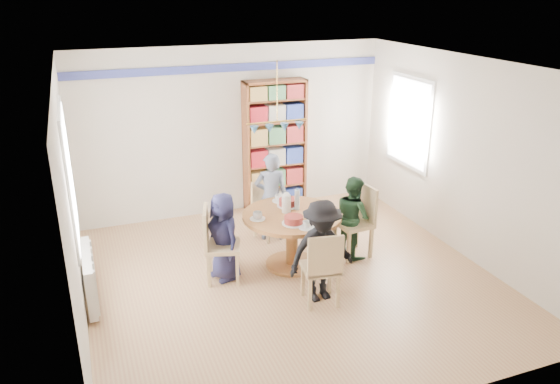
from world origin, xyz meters
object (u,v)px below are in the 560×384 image
chair_left (216,241)px  chair_right (359,217)px  person_far (271,197)px  radiator (90,277)px  chair_far (266,206)px  chair_near (323,266)px  bookshelf (275,147)px  person_right (353,216)px  person_near (321,251)px  person_left (224,236)px  dining_table (292,227)px

chair_left → chair_right: (2.02, 0.00, 0.01)m
person_far → radiator: bearing=35.6°
chair_far → chair_near: (-0.03, -2.03, 0.05)m
bookshelf → chair_near: bearing=-100.1°
person_right → person_near: size_ratio=0.91×
person_left → chair_left: bearing=-91.5°
chair_far → person_far: (0.04, -0.11, 0.19)m
chair_left → person_near: 1.36m
dining_table → person_left: size_ratio=1.13×
person_left → bookshelf: (1.43, 2.00, 0.48)m
person_far → person_near: (-0.02, -1.78, -0.03)m
dining_table → person_left: bearing=179.3°
person_left → person_right: person_left is taller
person_near → bookshelf: bookshelf is taller
chair_left → bookshelf: size_ratio=0.46×
person_right → bookshelf: bearing=4.6°
person_left → bookshelf: size_ratio=0.54×
dining_table → person_far: (0.03, 0.89, 0.10)m
chair_left → chair_near: bearing=-45.4°
chair_far → person_right: (0.91, -0.99, 0.10)m
dining_table → bookshelf: (0.50, 2.01, 0.50)m
chair_left → person_left: 0.12m
person_right → person_far: bearing=38.1°
dining_table → chair_near: (-0.04, -1.03, -0.04)m
dining_table → radiator: bearing=-179.2°
person_right → person_left: bearing=83.2°
chair_right → person_left: size_ratio=0.87×
chair_right → person_near: person_near is taller
chair_near → person_left: person_left is taller
person_far → chair_right: bearing=152.6°
person_near → bookshelf: 2.97m
radiator → chair_left: size_ratio=1.01×
dining_table → chair_left: bearing=-179.0°
radiator → person_left: bearing=1.6°
radiator → dining_table: dining_table is taller
chair_left → bookshelf: (1.54, 2.03, 0.51)m
dining_table → chair_left: chair_left is taller
radiator → person_far: person_far is taller
chair_left → person_left: size_ratio=0.86×
bookshelf → chair_far: bearing=-117.0°
chair_right → person_far: bearing=136.5°
dining_table → person_left: person_left is taller
person_left → person_far: 1.30m
chair_right → person_near: (-0.98, -0.88, 0.08)m
radiator → dining_table: size_ratio=0.77×
chair_right → person_far: person_far is taller
radiator → person_far: (2.59, 0.92, 0.31)m
dining_table → chair_near: chair_near is taller
radiator → person_far: size_ratio=0.76×
chair_far → person_right: bearing=-47.4°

